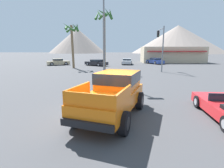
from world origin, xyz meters
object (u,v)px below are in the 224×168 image
(parked_car_tan, at_px, (58,62))
(parked_car_blue, at_px, (155,61))
(parked_car_dark, at_px, (96,62))
(parked_car_silver, at_px, (127,61))
(palm_tree_tall, at_px, (72,34))
(palm_tree_short, at_px, (104,26))
(traffic_light_main, at_px, (161,41))
(orange_pickup_truck, at_px, (114,91))
(street_lamp_post, at_px, (104,29))

(parked_car_tan, height_order, parked_car_blue, parked_car_tan)
(parked_car_dark, bearing_deg, parked_car_silver, -25.80)
(parked_car_blue, relative_size, palm_tree_tall, 0.63)
(parked_car_dark, distance_m, palm_tree_short, 9.33)
(parked_car_dark, xyz_separation_m, parked_car_blue, (11.77, 4.17, 0.03))
(parked_car_dark, bearing_deg, traffic_light_main, -91.35)
(parked_car_tan, bearing_deg, orange_pickup_truck, -3.45)
(parked_car_silver, height_order, traffic_light_main, traffic_light_main)
(street_lamp_post, height_order, palm_tree_tall, street_lamp_post)
(traffic_light_main, bearing_deg, parked_car_tan, 62.37)
(parked_car_tan, relative_size, palm_tree_tall, 0.65)
(parked_car_blue, bearing_deg, parked_car_silver, 167.86)
(parked_car_dark, relative_size, palm_tree_short, 0.54)
(parked_car_dark, xyz_separation_m, traffic_light_main, (9.61, -7.69, 3.51))
(traffic_light_main, bearing_deg, parked_car_silver, 19.45)
(parked_car_silver, bearing_deg, palm_tree_short, 74.43)
(parked_car_tan, height_order, traffic_light_main, traffic_light_main)
(palm_tree_short, bearing_deg, orange_pickup_truck, -85.61)
(palm_tree_tall, bearing_deg, orange_pickup_truck, -72.12)
(traffic_light_main, distance_m, street_lamp_post, 11.20)
(orange_pickup_truck, xyz_separation_m, parked_car_dark, (-3.19, 24.47, -0.51))
(parked_car_tan, bearing_deg, parked_car_blue, 72.61)
(orange_pickup_truck, relative_size, traffic_light_main, 0.90)
(parked_car_silver, distance_m, palm_tree_tall, 12.60)
(parked_car_blue, xyz_separation_m, street_lamp_post, (-9.48, -20.31, 4.12))
(parked_car_silver, bearing_deg, palm_tree_tall, 44.44)
(parked_car_dark, height_order, palm_tree_tall, palm_tree_tall)
(orange_pickup_truck, height_order, parked_car_silver, orange_pickup_truck)
(parked_car_dark, bearing_deg, parked_car_tan, 117.75)
(palm_tree_short, bearing_deg, parked_car_blue, 49.06)
(traffic_light_main, bearing_deg, street_lamp_post, 139.14)
(orange_pickup_truck, distance_m, traffic_light_main, 18.22)
(parked_car_blue, bearing_deg, parked_car_dark, 175.88)
(street_lamp_post, bearing_deg, palm_tree_tall, 115.40)
(parked_car_silver, distance_m, palm_tree_short, 12.29)
(orange_pickup_truck, relative_size, parked_car_blue, 1.20)
(street_lamp_post, bearing_deg, parked_car_blue, 64.98)
(parked_car_blue, bearing_deg, orange_pickup_truck, -130.30)
(traffic_light_main, xyz_separation_m, street_lamp_post, (-7.31, -8.46, 0.64))
(orange_pickup_truck, bearing_deg, street_lamp_post, 115.16)
(parked_car_tan, height_order, palm_tree_short, palm_tree_short)
(parked_car_tan, xyz_separation_m, palm_tree_short, (9.35, -8.51, 5.54))
(palm_tree_tall, relative_size, palm_tree_short, 0.84)
(parked_car_silver, height_order, street_lamp_post, street_lamp_post)
(traffic_light_main, bearing_deg, orange_pickup_truck, 159.07)
(orange_pickup_truck, height_order, traffic_light_main, traffic_light_main)
(street_lamp_post, bearing_deg, parked_car_silver, 79.47)
(parked_car_silver, height_order, parked_car_blue, parked_car_blue)
(parked_car_silver, height_order, palm_tree_short, palm_tree_short)
(parked_car_blue, xyz_separation_m, palm_tree_short, (-9.91, -11.42, 5.54))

